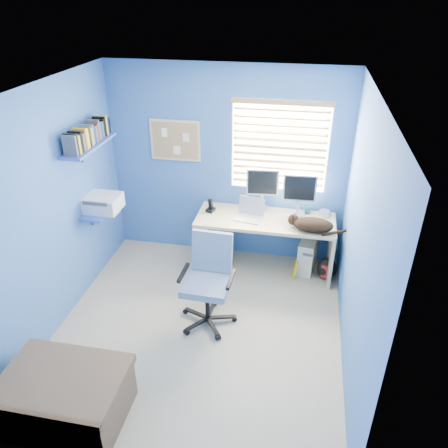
% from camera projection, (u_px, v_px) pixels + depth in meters
% --- Properties ---
extents(floor, '(3.00, 3.20, 0.00)m').
position_uv_depth(floor, '(199.00, 328.00, 4.73)').
color(floor, '#BDAD8E').
rests_on(floor, ground).
extents(ceiling, '(3.00, 3.20, 0.00)m').
position_uv_depth(ceiling, '(190.00, 93.00, 3.51)').
color(ceiling, white).
rests_on(ceiling, wall_back).
extents(wall_back, '(3.00, 0.01, 2.50)m').
position_uv_depth(wall_back, '(227.00, 166.00, 5.49)').
color(wall_back, '#3E73B4').
rests_on(wall_back, ground).
extents(wall_front, '(3.00, 0.01, 2.50)m').
position_uv_depth(wall_front, '(133.00, 351.00, 2.75)').
color(wall_front, '#3E73B4').
rests_on(wall_front, ground).
extents(wall_left, '(0.01, 3.20, 2.50)m').
position_uv_depth(wall_left, '(50.00, 214.00, 4.37)').
color(wall_left, '#3E73B4').
rests_on(wall_left, ground).
extents(wall_right, '(0.01, 3.20, 2.50)m').
position_uv_depth(wall_right, '(359.00, 243.00, 3.87)').
color(wall_right, '#3E73B4').
rests_on(wall_right, ground).
extents(desk, '(1.70, 0.65, 0.74)m').
position_uv_depth(desk, '(264.00, 244.00, 5.53)').
color(desk, beige).
rests_on(desk, floor).
extents(laptop, '(0.38, 0.32, 0.22)m').
position_uv_depth(laptop, '(248.00, 211.00, 5.30)').
color(laptop, silver).
rests_on(laptop, desk).
extents(monitor_left, '(0.41, 0.16, 0.54)m').
position_uv_depth(monitor_left, '(262.00, 189.00, 5.46)').
color(monitor_left, silver).
rests_on(monitor_left, desk).
extents(monitor_right, '(0.41, 0.14, 0.54)m').
position_uv_depth(monitor_right, '(299.00, 195.00, 5.32)').
color(monitor_right, silver).
rests_on(monitor_right, desk).
extents(phone, '(0.12, 0.13, 0.17)m').
position_uv_depth(phone, '(211.00, 205.00, 5.48)').
color(phone, black).
rests_on(phone, desk).
extents(mug, '(0.10, 0.09, 0.10)m').
position_uv_depth(mug, '(307.00, 210.00, 5.45)').
color(mug, '#2A6B6B').
rests_on(mug, desk).
extents(cd_spindle, '(0.13, 0.13, 0.07)m').
position_uv_depth(cd_spindle, '(324.00, 213.00, 5.40)').
color(cd_spindle, silver).
rests_on(cd_spindle, desk).
extents(cat, '(0.51, 0.34, 0.16)m').
position_uv_depth(cat, '(313.00, 225.00, 5.04)').
color(cat, black).
rests_on(cat, desk).
extents(tower_pc, '(0.26, 0.47, 0.45)m').
position_uv_depth(tower_pc, '(308.00, 254.00, 5.59)').
color(tower_pc, beige).
rests_on(tower_pc, floor).
extents(drawer_boxes, '(0.35, 0.28, 0.27)m').
position_uv_depth(drawer_boxes, '(219.00, 251.00, 5.83)').
color(drawer_boxes, tan).
rests_on(drawer_boxes, floor).
extents(yellow_book, '(0.03, 0.17, 0.24)m').
position_uv_depth(yellow_book, '(295.00, 269.00, 5.50)').
color(yellow_book, yellow).
rests_on(yellow_book, floor).
extents(backpack, '(0.30, 0.26, 0.29)m').
position_uv_depth(backpack, '(327.00, 269.00, 5.45)').
color(backpack, black).
rests_on(backpack, floor).
extents(bed_corner, '(0.97, 0.69, 0.47)m').
position_uv_depth(bed_corner, '(66.00, 397.00, 3.66)').
color(bed_corner, brown).
rests_on(bed_corner, floor).
extents(office_chair, '(0.61, 0.61, 1.01)m').
position_uv_depth(office_chair, '(209.00, 292.00, 4.67)').
color(office_chair, black).
rests_on(office_chair, floor).
extents(window_blinds, '(1.15, 0.05, 1.10)m').
position_uv_depth(window_blinds, '(280.00, 147.00, 5.21)').
color(window_blinds, white).
rests_on(window_blinds, ground).
extents(corkboard, '(0.64, 0.02, 0.52)m').
position_uv_depth(corkboard, '(175.00, 141.00, 5.44)').
color(corkboard, beige).
rests_on(corkboard, ground).
extents(wall_shelves, '(0.42, 0.90, 1.05)m').
position_uv_depth(wall_shelves, '(94.00, 170.00, 4.90)').
color(wall_shelves, '#3750AC').
rests_on(wall_shelves, ground).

